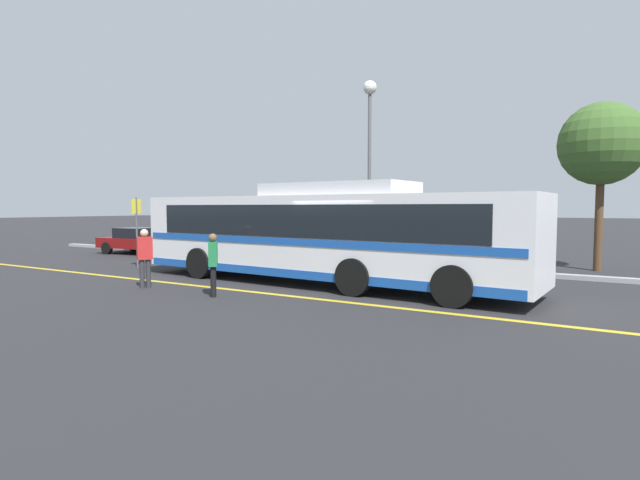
{
  "coord_description": "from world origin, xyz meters",
  "views": [
    {
      "loc": [
        6.55,
        -12.65,
        2.32
      ],
      "look_at": [
        -1.15,
        0.24,
        1.33
      ],
      "focal_mm": 28.0,
      "sensor_mm": 36.0,
      "label": 1
    }
  ],
  "objects": [
    {
      "name": "ground_plane",
      "position": [
        0.0,
        0.0,
        0.0
      ],
      "size": [
        220.0,
        220.0,
        0.0
      ],
      "primitive_type": "plane",
      "color": "#262628"
    },
    {
      "name": "lane_strip_0",
      "position": [
        -1.15,
        -1.96,
        0.0
      ],
      "size": [
        32.66,
        0.2,
        0.01
      ],
      "primitive_type": "cube",
      "rotation": [
        0.0,
        0.0,
        1.57
      ],
      "color": "gold",
      "rests_on": "ground_plane"
    },
    {
      "name": "curb_strip",
      "position": [
        -1.15,
        5.24,
        0.07
      ],
      "size": [
        40.66,
        0.36,
        0.15
      ],
      "primitive_type": "cube",
      "color": "#99999E",
      "rests_on": "ground_plane"
    },
    {
      "name": "transit_bus",
      "position": [
        -1.13,
        0.24,
        1.54
      ],
      "size": [
        13.09,
        3.36,
        3.03
      ],
      "rotation": [
        0.0,
        0.0,
        1.51
      ],
      "color": "silver",
      "rests_on": "ground_plane"
    },
    {
      "name": "parked_car_0",
      "position": [
        -13.95,
        3.99,
        0.66
      ],
      "size": [
        4.16,
        2.16,
        1.3
      ],
      "rotation": [
        0.0,
        0.0,
        -1.49
      ],
      "color": "maroon",
      "rests_on": "ground_plane"
    },
    {
      "name": "parked_car_1",
      "position": [
        -7.43,
        4.08,
        0.67
      ],
      "size": [
        4.23,
        2.06,
        1.3
      ],
      "rotation": [
        0.0,
        0.0,
        -1.66
      ],
      "color": "black",
      "rests_on": "ground_plane"
    },
    {
      "name": "pedestrian_0",
      "position": [
        -2.43,
        -3.03,
        0.93
      ],
      "size": [
        0.44,
        0.46,
        1.64
      ],
      "rotation": [
        0.0,
        0.0,
        5.41
      ],
      "color": "black",
      "rests_on": "ground_plane"
    },
    {
      "name": "pedestrian_1",
      "position": [
        -5.09,
        -2.99,
        0.96
      ],
      "size": [
        0.41,
        0.47,
        1.7
      ],
      "rotation": [
        0.0,
        0.0,
        1.01
      ],
      "color": "#2D2D33",
      "rests_on": "ground_plane"
    },
    {
      "name": "bus_stop_sign",
      "position": [
        -9.12,
        0.01,
        1.69
      ],
      "size": [
        0.07,
        0.4,
        2.69
      ],
      "rotation": [
        0.0,
        0.0,
        1.51
      ],
      "color": "#59595E",
      "rests_on": "ground_plane"
    },
    {
      "name": "street_lamp",
      "position": [
        -2.16,
        5.82,
        5.46
      ],
      "size": [
        0.55,
        0.55,
        7.39
      ],
      "color": "#59595E",
      "rests_on": "ground_plane"
    },
    {
      "name": "tree_0",
      "position": [
        5.97,
        8.08,
        4.57
      ],
      "size": [
        2.97,
        2.97,
        6.08
      ],
      "color": "#513823",
      "rests_on": "ground_plane"
    }
  ]
}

